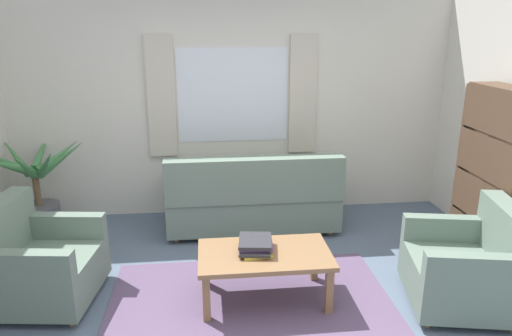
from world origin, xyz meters
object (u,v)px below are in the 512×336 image
book_stack_on_table (255,245)px  potted_plant (37,192)px  armchair_left (37,263)px  bookshelf (494,188)px  couch (253,199)px  coffee_table (265,259)px  armchair_right (468,266)px

book_stack_on_table → potted_plant: bearing=145.1°
armchair_left → bookshelf: 4.14m
couch → coffee_table: couch is taller
armchair_right → armchair_left: bearing=-86.0°
armchair_left → potted_plant: (-0.45, 1.43, 0.12)m
couch → armchair_left: 2.30m
armchair_left → potted_plant: size_ratio=0.73×
potted_plant → book_stack_on_table: bearing=-34.9°
armchair_left → potted_plant: bearing=24.6°
coffee_table → bookshelf: (2.22, 0.40, 0.40)m
armchair_right → potted_plant: bearing=-104.1°
book_stack_on_table → armchair_right: bearing=-10.0°
armchair_right → couch: bearing=-125.3°
potted_plant → bookshelf: size_ratio=0.74×
potted_plant → bookshelf: bookshelf is taller
book_stack_on_table → potted_plant: size_ratio=0.29×
potted_plant → bookshelf: 4.73m
couch → armchair_right: couch is taller
armchair_left → bookshelf: bookshelf is taller
couch → book_stack_on_table: 1.40m
armchair_right → book_stack_on_table: armchair_right is taller
coffee_table → book_stack_on_table: size_ratio=2.97×
coffee_table → couch: bearing=88.1°
couch → potted_plant: potted_plant is taller
couch → armchair_right: 2.33m
couch → bookshelf: bookshelf is taller
armchair_left → coffee_table: (1.88, -0.19, 0.03)m
couch → potted_plant: (-2.38, 0.19, 0.11)m
couch → armchair_right: bearing=133.4°
book_stack_on_table → potted_plant: 2.76m
couch → armchair_right: (1.60, -1.69, -0.01)m
armchair_left → book_stack_on_table: bearing=-87.4°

